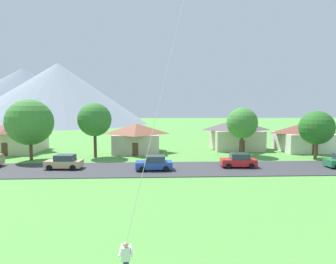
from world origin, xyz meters
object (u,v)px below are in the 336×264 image
object	(u,v)px
house_right_center	(303,137)
parked_car_red_mid_east	(239,161)
tree_left_of_center	(242,123)
house_rightmost	(17,136)
tree_near_left	(316,128)
parked_car_tan_west_end	(64,162)
parked_car_blue_east_end	(154,163)
house_leftmost	(137,137)
tree_right_of_center	(30,122)
tree_center	(95,120)
house_left_center	(236,134)

from	to	relation	value
house_right_center	parked_car_red_mid_east	xyz separation A→B (m)	(-14.89, -12.58, -1.59)
tree_left_of_center	house_rightmost	bearing A→B (deg)	171.24
tree_near_left	parked_car_red_mid_east	xyz separation A→B (m)	(-12.78, -5.37, -3.60)
tree_left_of_center	parked_car_tan_west_end	world-z (taller)	tree_left_of_center
parked_car_red_mid_east	parked_car_tan_west_end	bearing A→B (deg)	179.97
house_right_center	parked_car_blue_east_end	xyz separation A→B (m)	(-25.16, -13.75, -1.59)
house_leftmost	tree_right_of_center	xyz separation A→B (m)	(-14.13, -6.49, 2.86)
house_right_center	parked_car_tan_west_end	size ratio (longest dim) A/B	1.97
house_right_center	tree_center	distance (m)	34.35
tree_near_left	tree_center	bearing A→B (deg)	175.63
tree_left_of_center	parked_car_red_mid_east	world-z (taller)	tree_left_of_center
house_rightmost	parked_car_tan_west_end	size ratio (longest dim) A/B	1.97
tree_center	tree_right_of_center	world-z (taller)	tree_right_of_center
parked_car_tan_west_end	tree_center	bearing A→B (deg)	75.92
house_leftmost	house_right_center	distance (m)	28.11
tree_left_of_center	parked_car_tan_west_end	bearing A→B (deg)	-161.03
house_left_center	parked_car_blue_east_end	xyz separation A→B (m)	(-14.39, -16.53, -1.86)
tree_center	tree_right_of_center	bearing A→B (deg)	-166.60
parked_car_blue_east_end	house_left_center	bearing A→B (deg)	48.95
tree_near_left	tree_right_of_center	world-z (taller)	tree_right_of_center
house_right_center	tree_center	size ratio (longest dim) A/B	1.05
house_rightmost	tree_right_of_center	distance (m)	10.19
house_rightmost	tree_center	xyz separation A→B (m)	(14.15, -5.98, 2.87)
tree_left_of_center	parked_car_blue_east_end	bearing A→B (deg)	-144.61
tree_left_of_center	tree_right_of_center	bearing A→B (deg)	-175.44
house_leftmost	house_left_center	bearing A→B (deg)	10.03
parked_car_tan_west_end	house_right_center	bearing A→B (deg)	19.34
tree_right_of_center	parked_car_blue_east_end	size ratio (longest dim) A/B	1.99
house_left_center	parked_car_red_mid_east	world-z (taller)	house_left_center
tree_near_left	house_rightmost	bearing A→B (deg)	169.62
parked_car_tan_west_end	parked_car_blue_east_end	size ratio (longest dim) A/B	1.00
house_left_center	house_leftmost	bearing A→B (deg)	-169.97
tree_near_left	parked_car_tan_west_end	distance (m)	34.32
tree_center	parked_car_tan_west_end	xyz separation A→B (m)	(-1.95, -7.79, -4.70)
house_left_center	tree_right_of_center	bearing A→B (deg)	-163.11
parked_car_red_mid_east	tree_right_of_center	bearing A→B (deg)	168.02
tree_right_of_center	parked_car_red_mid_east	xyz separation A→B (m)	(27.35, -5.80, -4.45)
tree_center	parked_car_blue_east_end	size ratio (longest dim) A/B	1.88
tree_right_of_center	parked_car_tan_west_end	xyz separation A→B (m)	(6.41, -5.80, -4.45)
house_rightmost	tree_near_left	distance (m)	46.70
house_rightmost	parked_car_red_mid_east	xyz separation A→B (m)	(33.13, -13.78, -1.84)
house_left_center	tree_center	bearing A→B (deg)	-161.88
tree_center	parked_car_blue_east_end	xyz separation A→B (m)	(8.71, -8.97, -4.70)
house_right_center	parked_car_red_mid_east	size ratio (longest dim) A/B	1.97
house_leftmost	parked_car_tan_west_end	distance (m)	14.59
house_leftmost	house_rightmost	size ratio (longest dim) A/B	0.93
tree_center	parked_car_red_mid_east	xyz separation A→B (m)	(18.98, -7.80, -4.70)
house_leftmost	tree_center	world-z (taller)	tree_center
house_rightmost	parked_car_blue_east_end	world-z (taller)	house_rightmost
tree_left_of_center	parked_car_red_mid_east	bearing A→B (deg)	-109.73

